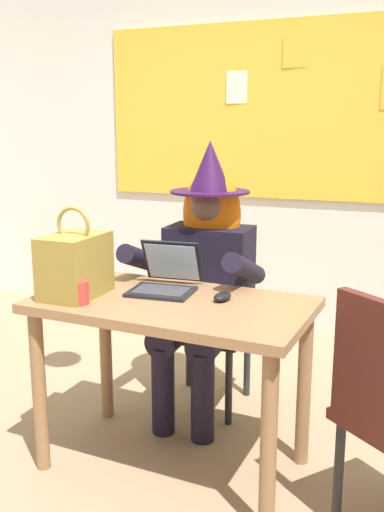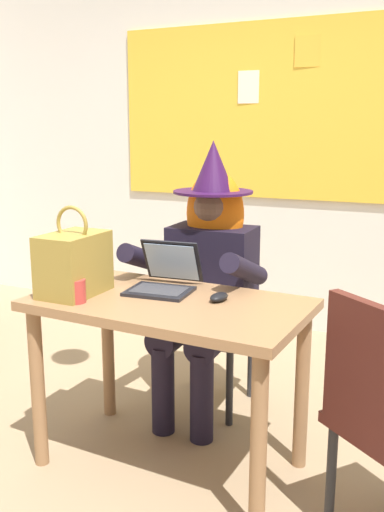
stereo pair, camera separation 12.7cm
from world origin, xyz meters
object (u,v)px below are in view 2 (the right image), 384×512
object	(u,v)px
person_costumed	(208,265)
laptop	(164,279)
chair_at_desk	(216,311)
coffee_mug	(76,291)
computer_mouse	(219,297)
desk_main	(169,327)
handbag	(74,263)

from	to	relation	value
person_costumed	laptop	world-z (taller)	person_costumed
chair_at_desk	coffee_mug	bearing A→B (deg)	-17.91
computer_mouse	laptop	bearing A→B (deg)	176.36
desk_main	chair_at_desk	bearing A→B (deg)	95.96
chair_at_desk	person_costumed	xyz separation A→B (m)	(0.00, -0.12, 0.28)
person_costumed	chair_at_desk	bearing A→B (deg)	-179.77
desk_main	person_costumed	world-z (taller)	person_costumed
chair_at_desk	computer_mouse	bearing A→B (deg)	21.97
person_costumed	laptop	distance (m)	0.42
person_costumed	coffee_mug	xyz separation A→B (m)	(-0.26, -0.74, 0.03)
person_costumed	laptop	xyz separation A→B (m)	(-0.02, -0.42, 0.03)
chair_at_desk	laptop	distance (m)	0.62
chair_at_desk	computer_mouse	distance (m)	0.71
desk_main	computer_mouse	world-z (taller)	computer_mouse
laptop	computer_mouse	xyz separation A→B (m)	(0.28, -0.06, -0.03)
person_costumed	computer_mouse	size ratio (longest dim) A/B	13.26
laptop	coffee_mug	size ratio (longest dim) A/B	3.45
person_costumed	laptop	bearing A→B (deg)	-4.93
handbag	desk_main	bearing A→B (deg)	12.44
desk_main	chair_at_desk	size ratio (longest dim) A/B	1.30
desk_main	computer_mouse	bearing A→B (deg)	20.99
handbag	coffee_mug	distance (m)	0.15
person_costumed	laptop	size ratio (longest dim) A/B	4.21
laptop	computer_mouse	world-z (taller)	laptop
desk_main	coffee_mug	size ratio (longest dim) A/B	12.07
handbag	coffee_mug	size ratio (longest dim) A/B	3.98
chair_at_desk	handbag	xyz separation A→B (m)	(-0.33, -0.76, 0.39)
person_costumed	computer_mouse	distance (m)	0.54
person_costumed	coffee_mug	world-z (taller)	person_costumed
laptop	handbag	bearing A→B (deg)	-149.95
coffee_mug	handbag	bearing A→B (deg)	128.69
chair_at_desk	computer_mouse	world-z (taller)	chair_at_desk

